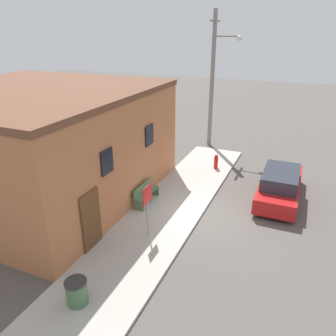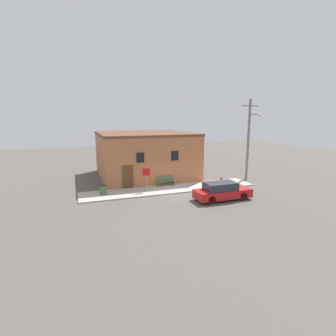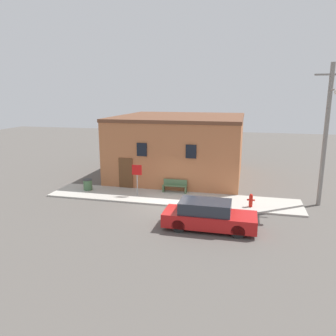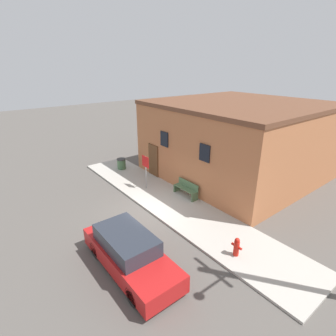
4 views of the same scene
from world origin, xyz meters
name	(u,v)px [view 4 (image 4 of 4)]	position (x,y,z in m)	size (l,w,h in m)	color
ground_plane	(148,212)	(0.00, 0.00, 0.00)	(80.00, 80.00, 0.00)	#56514C
sidewalk	(170,202)	(0.00, 1.45, 0.05)	(15.91, 2.90, 0.10)	#B2ADA3
brick_building	(238,139)	(-0.68, 7.73, 2.42)	(9.71, 9.79, 4.83)	#B26B42
fire_hydrant	(237,247)	(4.90, 0.80, 0.49)	(0.46, 0.22, 0.78)	red
stop_sign	(146,166)	(-2.23, 1.38, 1.51)	(0.66, 0.06, 2.01)	gray
bench	(186,189)	(-0.01, 2.60, 0.53)	(1.59, 0.44, 0.84)	#4C6B47
trash_bin	(121,164)	(-5.91, 1.73, 0.48)	(0.62, 0.62, 0.74)	#426642
parked_car	(129,252)	(2.84, -2.73, 0.68)	(4.54, 1.69, 1.43)	black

